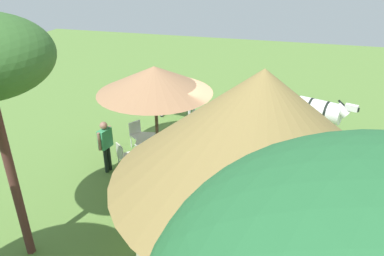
% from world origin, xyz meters
% --- Properties ---
extents(ground_plane, '(36.00, 36.00, 0.00)m').
position_xyz_m(ground_plane, '(0.00, 0.00, 0.00)').
color(ground_plane, '#5C813A').
extents(thatched_hut, '(5.57, 5.57, 4.21)m').
position_xyz_m(thatched_hut, '(-1.80, 4.16, 2.27)').
color(thatched_hut, beige).
rests_on(thatched_hut, ground_plane).
extents(shade_umbrella, '(3.39, 3.39, 3.06)m').
position_xyz_m(shade_umbrella, '(1.50, 0.79, 2.66)').
color(shade_umbrella, brown).
rests_on(shade_umbrella, ground_plane).
extents(patio_dining_table, '(1.39, 1.12, 0.74)m').
position_xyz_m(patio_dining_table, '(1.50, 0.79, 0.65)').
color(patio_dining_table, silver).
rests_on(patio_dining_table, ground_plane).
extents(patio_chair_near_lawn, '(0.61, 0.61, 0.90)m').
position_xyz_m(patio_chair_near_lawn, '(2.25, 1.66, 0.52)').
color(patio_chair_near_lawn, silver).
rests_on(patio_chair_near_lawn, ground_plane).
extents(patio_chair_near_hut, '(0.60, 0.61, 0.90)m').
position_xyz_m(patio_chair_near_hut, '(0.62, 1.54, 0.52)').
color(patio_chair_near_hut, silver).
rests_on(patio_chair_near_hut, ground_plane).
extents(patio_chair_west_end, '(0.61, 0.61, 0.90)m').
position_xyz_m(patio_chair_west_end, '(0.65, 0.00, 0.52)').
color(patio_chair_west_end, silver).
rests_on(patio_chair_west_end, ground_plane).
extents(patio_chair_east_end, '(0.59, 0.60, 0.90)m').
position_xyz_m(patio_chair_east_end, '(2.48, 0.17, 0.52)').
color(patio_chair_east_end, white).
rests_on(patio_chair_east_end, ground_plane).
extents(guest_beside_umbrella, '(0.35, 0.57, 1.67)m').
position_xyz_m(guest_beside_umbrella, '(-0.21, 1.01, 1.01)').
color(guest_beside_umbrella, black).
rests_on(guest_beside_umbrella, ground_plane).
extents(guest_behind_table, '(0.29, 0.57, 1.63)m').
position_xyz_m(guest_behind_table, '(2.71, 1.82, 0.98)').
color(guest_behind_table, black).
rests_on(guest_behind_table, ground_plane).
extents(standing_watcher, '(0.51, 0.42, 1.65)m').
position_xyz_m(standing_watcher, '(-1.29, -1.85, 1.00)').
color(standing_watcher, black).
rests_on(standing_watcher, ground_plane).
extents(striped_lounge_chair, '(0.78, 0.93, 0.67)m').
position_xyz_m(striped_lounge_chair, '(-1.60, 0.04, 0.26)').
color(striped_lounge_chair, '#339F73').
rests_on(striped_lounge_chair, ground_plane).
extents(zebra_nearest_camera, '(2.05, 1.18, 1.58)m').
position_xyz_m(zebra_nearest_camera, '(-3.42, -2.14, 1.04)').
color(zebra_nearest_camera, silver).
rests_on(zebra_nearest_camera, ground_plane).
extents(zebra_by_umbrella, '(2.31, 0.99, 1.48)m').
position_xyz_m(zebra_by_umbrella, '(1.93, -2.48, 0.95)').
color(zebra_by_umbrella, silver).
rests_on(zebra_by_umbrella, ground_plane).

